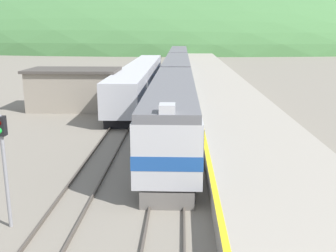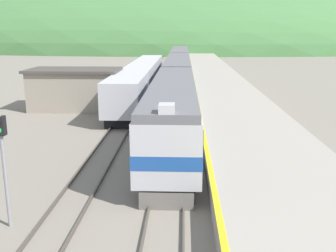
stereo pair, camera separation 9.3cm
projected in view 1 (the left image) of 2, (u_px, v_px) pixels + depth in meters
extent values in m
cube|color=#4C443D|center=(174.00, 74.00, 64.90)|extent=(0.08, 180.00, 0.16)
cube|color=#4C443D|center=(183.00, 74.00, 64.85)|extent=(0.08, 180.00, 0.16)
cube|color=#4C443D|center=(150.00, 74.00, 65.04)|extent=(0.08, 180.00, 0.16)
cube|color=#4C443D|center=(158.00, 74.00, 64.99)|extent=(0.08, 180.00, 0.16)
cube|color=#9E9689|center=(222.00, 90.00, 45.20)|extent=(6.85, 140.00, 0.97)
cube|color=yellow|center=(194.00, 86.00, 45.19)|extent=(0.24, 140.00, 0.01)
ellipsoid|color=#477A42|center=(181.00, 48.00, 157.09)|extent=(237.17, 106.73, 50.32)
cube|color=gray|center=(74.00, 90.00, 36.48)|extent=(7.83, 4.24, 3.53)
cube|color=#47423D|center=(73.00, 70.00, 36.03)|extent=(8.33, 4.74, 0.24)
cube|color=black|center=(173.00, 137.00, 25.78)|extent=(2.40, 18.60, 0.85)
cube|color=#BCBCC1|center=(173.00, 110.00, 25.34)|extent=(2.93, 19.79, 2.80)
cube|color=#1E4C99|center=(173.00, 113.00, 25.39)|extent=(2.96, 19.81, 0.62)
cube|color=black|center=(173.00, 100.00, 25.19)|extent=(2.95, 18.60, 0.84)
cube|color=slate|center=(173.00, 85.00, 24.95)|extent=(2.75, 19.79, 0.40)
cube|color=black|center=(168.00, 137.00, 16.69)|extent=(2.97, 2.20, 1.12)
cube|color=#BCBCC1|center=(167.00, 108.00, 15.70)|extent=(0.64, 0.80, 0.36)
cube|color=slate|center=(167.00, 200.00, 16.38)|extent=(2.28, 0.40, 0.77)
cube|color=black|center=(177.00, 89.00, 46.57)|extent=(2.40, 20.00, 0.85)
cube|color=#BCBCC1|center=(177.00, 73.00, 46.14)|extent=(2.93, 21.28, 2.80)
cube|color=#1E4C99|center=(177.00, 75.00, 46.19)|extent=(2.96, 21.30, 0.62)
cube|color=black|center=(177.00, 68.00, 45.99)|extent=(2.95, 20.00, 0.84)
cube|color=slate|center=(177.00, 60.00, 45.75)|extent=(2.75, 21.28, 0.40)
cube|color=black|center=(179.00, 70.00, 68.09)|extent=(2.40, 20.00, 0.85)
cube|color=#BCBCC1|center=(179.00, 59.00, 67.66)|extent=(2.93, 21.28, 2.80)
cube|color=#1E4C99|center=(179.00, 61.00, 67.71)|extent=(2.96, 21.30, 0.62)
cube|color=black|center=(179.00, 56.00, 67.51)|extent=(2.95, 20.00, 0.84)
cube|color=slate|center=(179.00, 50.00, 67.27)|extent=(2.75, 21.28, 0.40)
cube|color=black|center=(141.00, 92.00, 44.31)|extent=(2.46, 30.73, 0.80)
cube|color=#BCBCC1|center=(140.00, 77.00, 43.89)|extent=(2.90, 32.02, 2.70)
cylinder|color=gray|center=(5.00, 173.00, 14.45)|extent=(0.14, 0.14, 4.36)
cube|color=black|center=(1.00, 126.00, 14.02)|extent=(0.36, 0.28, 0.71)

